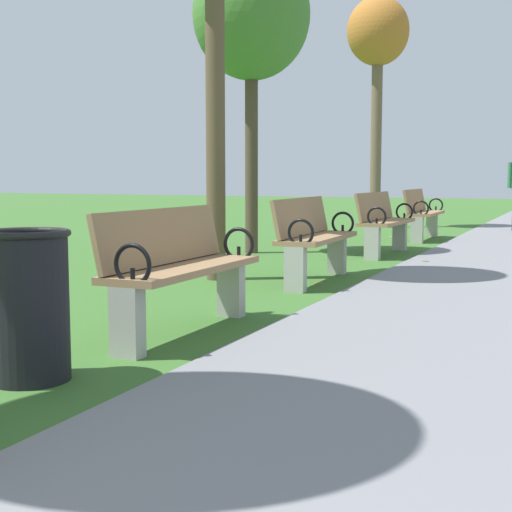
# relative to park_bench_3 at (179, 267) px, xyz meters

# --- Properties ---
(park_bench_3) EXTENTS (0.47, 1.60, 0.90)m
(park_bench_3) POSITION_rel_park_bench_3_xyz_m (0.00, 0.00, 0.00)
(park_bench_3) COLOR #93704C
(park_bench_3) RESTS_ON ground
(park_bench_4) EXTENTS (0.52, 1.61, 0.90)m
(park_bench_4) POSITION_rel_park_bench_3_xyz_m (0.00, 2.86, 0.00)
(park_bench_4) COLOR #93704C
(park_bench_4) RESTS_ON ground
(park_bench_5) EXTENTS (0.50, 1.61, 0.90)m
(park_bench_5) POSITION_rel_park_bench_3_xyz_m (0.00, 5.88, 0.00)
(park_bench_5) COLOR #93704C
(park_bench_5) RESTS_ON ground
(park_bench_6) EXTENTS (0.50, 1.61, 0.90)m
(park_bench_6) POSITION_rel_park_bench_3_xyz_m (0.00, 8.64, 0.00)
(park_bench_6) COLOR #93704C
(park_bench_6) RESTS_ON ground
(tree_3) EXTENTS (1.69, 1.69, 4.37)m
(tree_3) POSITION_rel_park_bench_3_xyz_m (-1.85, 5.36, 2.92)
(tree_3) COLOR #4C3D2D
(tree_3) RESTS_ON ground
(tree_4) EXTENTS (1.34, 1.34, 4.99)m
(tree_4) POSITION_rel_park_bench_3_xyz_m (-1.61, 11.46, 3.59)
(tree_4) COLOR brown
(tree_4) RESTS_ON ground
(trash_bin) EXTENTS (0.48, 0.48, 0.84)m
(trash_bin) POSITION_rel_park_bench_3_xyz_m (-0.15, -1.40, -0.06)
(trash_bin) COLOR black
(trash_bin) RESTS_ON ground
(scattered_leaves) EXTENTS (4.96, 16.81, 0.02)m
(scattered_leaves) POSITION_rel_park_bench_3_xyz_m (-0.08, 0.71, -0.48)
(scattered_leaves) COLOR gold
(scattered_leaves) RESTS_ON ground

